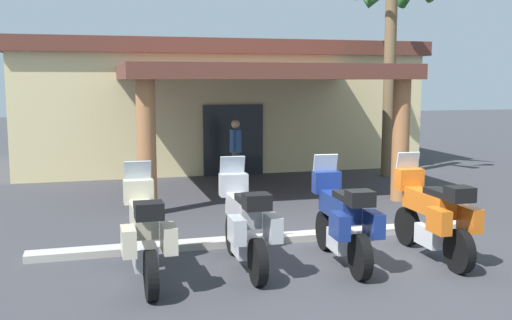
{
  "coord_description": "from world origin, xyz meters",
  "views": [
    {
      "loc": [
        -4.14,
        -8.87,
        2.82
      ],
      "look_at": [
        -0.86,
        2.7,
        1.2
      ],
      "focal_mm": 41.78,
      "sensor_mm": 36.0,
      "label": 1
    }
  ],
  "objects_px": {
    "motorcycle_cream": "(144,233)",
    "palm_tree_near_portico": "(392,21)",
    "motorcycle_blue": "(342,220)",
    "motorcycle_orange": "(433,215)",
    "pedestrian": "(236,147)",
    "motorcycle_silver": "(245,223)",
    "motel_building": "(214,102)"
  },
  "relations": [
    {
      "from": "motorcycle_cream",
      "to": "motorcycle_blue",
      "type": "xyz_separation_m",
      "value": [
        3.0,
        -0.0,
        0.0
      ]
    },
    {
      "from": "motorcycle_cream",
      "to": "motorcycle_silver",
      "type": "bearing_deg",
      "value": -83.94
    },
    {
      "from": "motorcycle_blue",
      "to": "palm_tree_near_portico",
      "type": "relative_size",
      "value": 0.36
    },
    {
      "from": "motorcycle_blue",
      "to": "pedestrian",
      "type": "relative_size",
      "value": 1.26
    },
    {
      "from": "motorcycle_orange",
      "to": "motorcycle_silver",
      "type": "bearing_deg",
      "value": 85.82
    },
    {
      "from": "motorcycle_cream",
      "to": "pedestrian",
      "type": "distance_m",
      "value": 8.07
    },
    {
      "from": "motel_building",
      "to": "pedestrian",
      "type": "distance_m",
      "value": 4.6
    },
    {
      "from": "motorcycle_silver",
      "to": "pedestrian",
      "type": "bearing_deg",
      "value": -11.66
    },
    {
      "from": "motorcycle_silver",
      "to": "palm_tree_near_portico",
      "type": "bearing_deg",
      "value": -39.5
    },
    {
      "from": "motorcycle_orange",
      "to": "pedestrian",
      "type": "distance_m",
      "value": 7.67
    },
    {
      "from": "motorcycle_blue",
      "to": "palm_tree_near_portico",
      "type": "xyz_separation_m",
      "value": [
        4.8,
        7.51,
        3.79
      ]
    },
    {
      "from": "motorcycle_silver",
      "to": "motorcycle_orange",
      "type": "height_order",
      "value": "same"
    },
    {
      "from": "motel_building",
      "to": "motorcycle_blue",
      "type": "relative_size",
      "value": 5.85
    },
    {
      "from": "motorcycle_cream",
      "to": "palm_tree_near_portico",
      "type": "height_order",
      "value": "palm_tree_near_portico"
    },
    {
      "from": "motorcycle_blue",
      "to": "motorcycle_orange",
      "type": "height_order",
      "value": "same"
    },
    {
      "from": "motorcycle_silver",
      "to": "motorcycle_orange",
      "type": "xyz_separation_m",
      "value": [
        3.0,
        -0.29,
        0.0
      ]
    },
    {
      "from": "motorcycle_blue",
      "to": "palm_tree_near_portico",
      "type": "height_order",
      "value": "palm_tree_near_portico"
    },
    {
      "from": "motel_building",
      "to": "motorcycle_orange",
      "type": "bearing_deg",
      "value": -84.5
    },
    {
      "from": "palm_tree_near_portico",
      "to": "motel_building",
      "type": "bearing_deg",
      "value": 134.59
    },
    {
      "from": "motel_building",
      "to": "palm_tree_near_portico",
      "type": "relative_size",
      "value": 2.09
    },
    {
      "from": "motorcycle_silver",
      "to": "pedestrian",
      "type": "relative_size",
      "value": 1.26
    },
    {
      "from": "motorcycle_orange",
      "to": "pedestrian",
      "type": "height_order",
      "value": "pedestrian"
    },
    {
      "from": "palm_tree_near_portico",
      "to": "motorcycle_cream",
      "type": "bearing_deg",
      "value": -136.07
    },
    {
      "from": "pedestrian",
      "to": "palm_tree_near_portico",
      "type": "bearing_deg",
      "value": -144.41
    },
    {
      "from": "motorcycle_silver",
      "to": "pedestrian",
      "type": "distance_m",
      "value": 7.45
    },
    {
      "from": "motel_building",
      "to": "palm_tree_near_portico",
      "type": "height_order",
      "value": "palm_tree_near_portico"
    },
    {
      "from": "motel_building",
      "to": "motorcycle_orange",
      "type": "height_order",
      "value": "motel_building"
    },
    {
      "from": "motorcycle_silver",
      "to": "palm_tree_near_portico",
      "type": "relative_size",
      "value": 0.36
    },
    {
      "from": "motel_building",
      "to": "motorcycle_orange",
      "type": "relative_size",
      "value": 5.85
    },
    {
      "from": "motorcycle_blue",
      "to": "motorcycle_cream",
      "type": "bearing_deg",
      "value": 93.95
    },
    {
      "from": "pedestrian",
      "to": "motel_building",
      "type": "bearing_deg",
      "value": -59.57
    },
    {
      "from": "motorcycle_cream",
      "to": "motorcycle_silver",
      "type": "height_order",
      "value": "same"
    }
  ]
}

